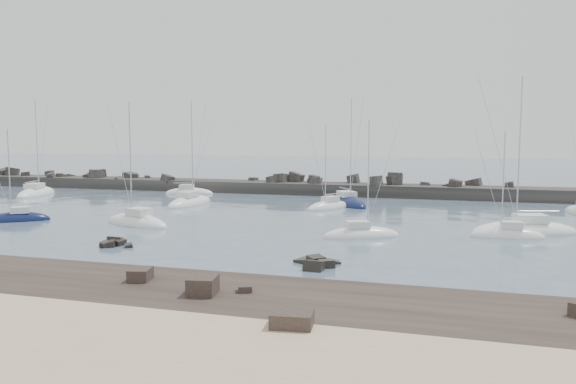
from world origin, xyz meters
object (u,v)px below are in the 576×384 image
at_px(sailboat_2, 17,220).
at_px(sailboat_3, 190,203).
at_px(sailboat_1, 36,194).
at_px(sailboat_6, 328,207).
at_px(sailboat_9, 507,236).
at_px(sailboat_4, 189,193).
at_px(sailboat_5, 137,223).
at_px(sailboat_8, 348,204).
at_px(sailboat_7, 361,235).
at_px(sailboat_11, 525,232).

relative_size(sailboat_2, sailboat_3, 0.72).
relative_size(sailboat_1, sailboat_2, 1.48).
distance_m(sailboat_6, sailboat_9, 25.80).
height_order(sailboat_4, sailboat_5, sailboat_5).
distance_m(sailboat_5, sailboat_6, 25.22).
relative_size(sailboat_2, sailboat_9, 1.03).
relative_size(sailboat_4, sailboat_8, 0.80).
height_order(sailboat_7, sailboat_8, sailboat_8).
bearing_deg(sailboat_5, sailboat_3, 98.17).
bearing_deg(sailboat_1, sailboat_11, -12.56).
distance_m(sailboat_2, sailboat_3, 22.23).
bearing_deg(sailboat_7, sailboat_5, 179.19).
bearing_deg(sailboat_6, sailboat_9, -37.50).
bearing_deg(sailboat_2, sailboat_6, 33.58).
height_order(sailboat_2, sailboat_5, sailboat_5).
bearing_deg(sailboat_4, sailboat_6, -23.90).
relative_size(sailboat_4, sailboat_11, 0.77).
distance_m(sailboat_9, sailboat_11, 3.34).
bearing_deg(sailboat_2, sailboat_7, 1.68).
relative_size(sailboat_6, sailboat_9, 1.09).
bearing_deg(sailboat_2, sailboat_8, 37.47).
relative_size(sailboat_6, sailboat_7, 0.99).
relative_size(sailboat_7, sailboat_8, 0.76).
height_order(sailboat_2, sailboat_8, sailboat_8).
xyz_separation_m(sailboat_6, sailboat_8, (1.72, 4.48, 0.01)).
distance_m(sailboat_7, sailboat_9, 13.58).
relative_size(sailboat_1, sailboat_9, 1.53).
relative_size(sailboat_4, sailboat_6, 1.06).
bearing_deg(sailboat_2, sailboat_3, 58.49).
height_order(sailboat_2, sailboat_6, sailboat_6).
bearing_deg(sailboat_9, sailboat_4, 149.59).
distance_m(sailboat_3, sailboat_7, 31.95).
bearing_deg(sailboat_11, sailboat_1, 167.44).
xyz_separation_m(sailboat_7, sailboat_8, (-5.65, 23.78, 0.01)).
bearing_deg(sailboat_1, sailboat_9, -15.09).
bearing_deg(sailboat_1, sailboat_8, 1.94).
distance_m(sailboat_5, sailboat_11, 39.37).
height_order(sailboat_6, sailboat_9, sailboat_6).
bearing_deg(sailboat_9, sailboat_7, -164.65).
bearing_deg(sailboat_5, sailboat_8, 51.94).
distance_m(sailboat_3, sailboat_4, 14.38).
bearing_deg(sailboat_6, sailboat_1, 176.68).
distance_m(sailboat_3, sailboat_5, 17.67).
xyz_separation_m(sailboat_4, sailboat_11, (47.91, -24.26, 0.02)).
relative_size(sailboat_4, sailboat_5, 0.88).
xyz_separation_m(sailboat_5, sailboat_6, (16.63, 18.96, -0.01)).
relative_size(sailboat_3, sailboat_4, 1.23).
height_order(sailboat_5, sailboat_6, sailboat_5).
bearing_deg(sailboat_6, sailboat_2, -146.42).
distance_m(sailboat_4, sailboat_11, 53.70).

